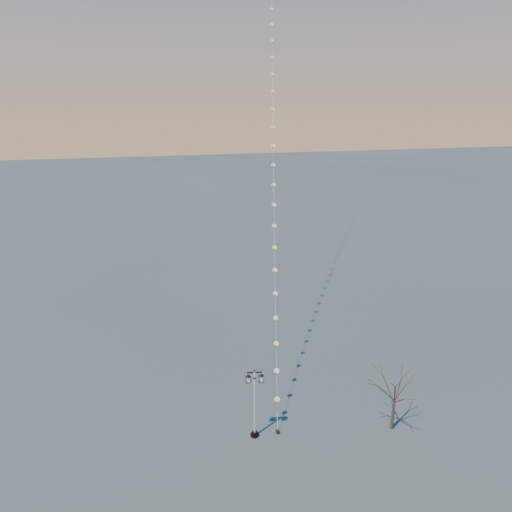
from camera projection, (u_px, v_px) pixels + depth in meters
name	position (u px, v px, depth m)	size (l,w,h in m)	color
ground	(261.00, 447.00, 27.74)	(300.00, 300.00, 0.00)	#4B4D4C
street_lamp	(255.00, 400.00, 27.82)	(1.16, 0.51, 4.58)	black
bare_tree	(395.00, 391.00, 28.45)	(2.32, 2.32, 3.85)	#463326
kite_train	(273.00, 74.00, 41.54)	(10.89, 40.38, 42.93)	black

